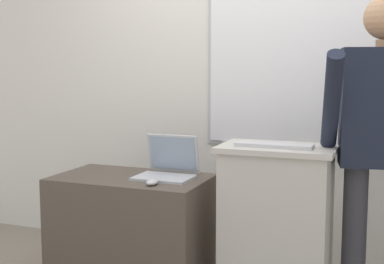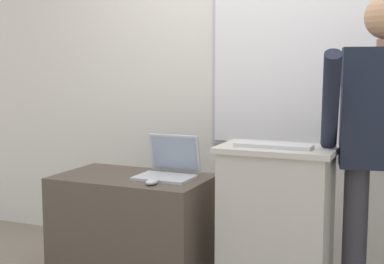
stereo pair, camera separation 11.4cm
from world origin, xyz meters
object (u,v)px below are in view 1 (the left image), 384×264
side_desk (132,232)px  wireless_keyboard (274,145)px  lectern_podium (276,228)px  person_presenter (381,135)px  computer_mouse_by_laptop (152,182)px  laptop (168,166)px

side_desk → wireless_keyboard: size_ratio=2.23×
lectern_podium → person_presenter: 0.76m
wireless_keyboard → computer_mouse_by_laptop: bearing=-166.8°
computer_mouse_by_laptop → side_desk: bearing=142.3°
lectern_podium → person_presenter: person_presenter is taller
lectern_podium → wireless_keyboard: bearing=-100.5°
laptop → wireless_keyboard: 0.69m
lectern_podium → laptop: bearing=176.5°
wireless_keyboard → laptop: bearing=172.1°
side_desk → computer_mouse_by_laptop: (0.22, -0.17, 0.37)m
laptop → computer_mouse_by_laptop: bearing=-87.7°
person_presenter → laptop: bearing=172.7°
lectern_podium → laptop: (-0.67, 0.04, 0.30)m
person_presenter → laptop: 1.22m
person_presenter → laptop: size_ratio=5.12×
side_desk → laptop: 0.47m
wireless_keyboard → computer_mouse_by_laptop: size_ratio=4.17×
person_presenter → wireless_keyboard: bearing=-174.0°
lectern_podium → side_desk: (-0.88, -0.03, -0.12)m
side_desk → lectern_podium: bearing=2.3°
side_desk → wireless_keyboard: (0.87, -0.02, 0.59)m
person_presenter → laptop: (-1.20, -0.06, -0.24)m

